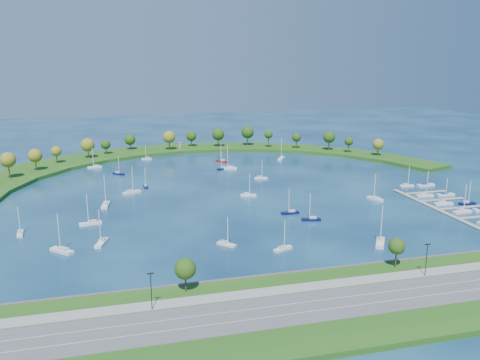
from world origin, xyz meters
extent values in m
plane|color=#071E40|center=(0.00, 0.00, 0.00)|extent=(700.00, 700.00, 0.00)
cube|color=#214E15|center=(0.00, -124.00, 0.80)|extent=(420.00, 42.00, 1.60)
cube|color=#474442|center=(0.00, -102.50, 0.90)|extent=(420.00, 1.20, 1.80)
cube|color=#515154|center=(0.00, -124.00, 1.66)|extent=(420.00, 16.00, 0.12)
cube|color=gray|center=(0.00, -113.00, 1.66)|extent=(420.00, 5.00, 0.12)
cube|color=silver|center=(0.00, -126.50, 1.73)|extent=(420.00, 0.15, 0.02)
cube|color=silver|center=(0.00, -121.50, 1.73)|extent=(420.00, 0.15, 0.02)
cylinder|color=#382314|center=(-40.00, -107.00, 4.22)|extent=(0.56, 0.56, 5.25)
sphere|color=#244411|center=(-40.00, -107.00, 8.05)|extent=(6.00, 6.00, 6.00)
cylinder|color=#382314|center=(25.00, -107.00, 4.40)|extent=(0.56, 0.56, 5.60)
sphere|color=#244411|center=(25.00, -107.00, 8.24)|extent=(5.20, 5.20, 5.20)
cylinder|color=black|center=(-50.00, -115.00, 6.60)|extent=(0.24, 0.24, 10.00)
cylinder|color=black|center=(30.00, -115.00, 6.60)|extent=(0.24, 0.24, 10.00)
cube|color=#214E15|center=(-104.03, 64.58, 1.00)|extent=(54.07, 56.09, 2.00)
cube|color=#214E15|center=(-83.21, 87.27, 1.00)|extent=(55.20, 54.07, 2.00)
cube|color=#214E15|center=(-57.57, 104.32, 1.00)|extent=(53.65, 48.47, 2.00)
cube|color=#214E15|center=(-28.60, 114.76, 1.00)|extent=(49.62, 39.75, 2.00)
cube|color=#214E15|center=(2.03, 117.98, 1.00)|extent=(44.32, 29.96, 2.00)
cube|color=#214E15|center=(32.54, 113.79, 1.00)|extent=(49.49, 38.05, 2.00)
cube|color=#214E15|center=(61.17, 102.44, 1.00)|extent=(51.13, 44.12, 2.00)
cube|color=#214E15|center=(86.25, 84.58, 1.00)|extent=(49.19, 47.96, 2.00)
cube|color=#214E15|center=(106.34, 61.24, 1.00)|extent=(43.90, 49.49, 2.00)
cube|color=#214E15|center=(120.28, 33.78, 1.00)|extent=(35.67, 48.74, 2.00)
cylinder|color=#382314|center=(-109.81, 47.76, 6.15)|extent=(0.56, 0.56, 8.29)
sphere|color=olive|center=(-109.81, 47.76, 11.92)|extent=(8.15, 8.15, 8.15)
cylinder|color=#382314|center=(-98.50, 63.95, 5.53)|extent=(0.56, 0.56, 7.06)
sphere|color=olive|center=(-98.50, 63.95, 10.60)|extent=(7.69, 7.69, 7.69)
cylinder|color=#382314|center=(-88.91, 82.59, 5.04)|extent=(0.56, 0.56, 6.08)
sphere|color=olive|center=(-88.91, 82.59, 9.33)|extent=(6.22, 6.22, 6.22)
cylinder|color=#382314|center=(-70.98, 93.98, 5.35)|extent=(0.56, 0.56, 6.70)
sphere|color=olive|center=(-70.98, 93.98, 10.42)|extent=(8.57, 8.57, 8.57)
cylinder|color=#382314|center=(-60.02, 105.36, 4.52)|extent=(0.56, 0.56, 5.03)
sphere|color=#244411|center=(-60.02, 105.36, 8.27)|extent=(6.21, 6.21, 6.21)
cylinder|color=#382314|center=(-43.72, 117.86, 4.70)|extent=(0.56, 0.56, 5.39)
sphere|color=#244411|center=(-43.72, 117.86, 8.88)|extent=(7.45, 7.45, 7.45)
cylinder|color=#382314|center=(-17.65, 109.97, 5.61)|extent=(0.56, 0.56, 7.22)
sphere|color=olive|center=(-17.65, 109.97, 10.93)|extent=(8.57, 8.57, 8.57)
cylinder|color=#382314|center=(-0.64, 119.81, 4.96)|extent=(0.56, 0.56, 5.93)
sphere|color=#244411|center=(-0.64, 119.81, 9.37)|extent=(7.22, 7.22, 7.22)
cylinder|color=#382314|center=(17.62, 113.73, 5.57)|extent=(0.56, 0.56, 7.13)
sphere|color=#244411|center=(17.62, 113.73, 10.87)|extent=(8.71, 8.71, 8.71)
cylinder|color=#382314|center=(39.11, 113.07, 5.93)|extent=(0.56, 0.56, 7.87)
sphere|color=#244411|center=(39.11, 113.07, 11.67)|extent=(9.00, 9.00, 9.00)
cylinder|color=#382314|center=(51.24, 101.55, 6.04)|extent=(0.56, 0.56, 8.08)
sphere|color=#244411|center=(51.24, 101.55, 11.23)|extent=(5.75, 5.75, 5.75)
cylinder|color=#382314|center=(69.18, 93.46, 5.23)|extent=(0.56, 0.56, 6.47)
sphere|color=#244411|center=(69.18, 93.46, 9.71)|extent=(6.21, 6.21, 6.21)
cylinder|color=#382314|center=(87.93, 80.55, 5.73)|extent=(0.56, 0.56, 7.46)
sphere|color=#244411|center=(87.93, 80.55, 11.06)|extent=(8.03, 8.03, 8.03)
cylinder|color=#382314|center=(97.10, 69.17, 5.21)|extent=(0.56, 0.56, 6.42)
sphere|color=#244411|center=(97.10, 69.17, 9.55)|extent=(5.66, 5.66, 5.66)
cylinder|color=#382314|center=(110.44, 54.33, 5.03)|extent=(0.56, 0.56, 6.07)
sphere|color=olive|center=(110.44, 54.33, 9.51)|extent=(7.18, 7.18, 7.18)
cylinder|color=gray|center=(-9.60, 115.32, 3.84)|extent=(2.20, 2.20, 3.68)
cylinder|color=gray|center=(-9.60, 115.32, 5.83)|extent=(2.60, 2.60, 0.30)
cube|color=gray|center=(78.00, -61.00, 0.35)|extent=(2.20, 82.00, 0.40)
cube|color=gray|center=(90.10, -54.40, 0.35)|extent=(22.00, 2.00, 0.40)
cube|color=gray|center=(90.10, -41.20, 0.35)|extent=(22.00, 2.00, 0.40)
cylinder|color=#382314|center=(101.00, -41.20, 0.60)|extent=(0.36, 0.36, 1.60)
cube|color=gray|center=(90.10, -28.00, 0.35)|extent=(22.00, 2.00, 0.40)
cylinder|color=#382314|center=(101.00, -28.00, 0.60)|extent=(0.36, 0.36, 1.60)
cube|color=white|center=(32.78, -84.66, 0.59)|extent=(7.55, 9.77, 1.18)
cube|color=silver|center=(33.30, -83.83, 1.59)|extent=(3.46, 3.93, 0.82)
cylinder|color=silver|center=(32.36, -85.33, 7.80)|extent=(0.32, 0.32, 13.25)
cube|color=white|center=(-67.03, -36.23, 0.52)|extent=(8.95, 3.63, 1.04)
cube|color=silver|center=(-66.17, -36.10, 1.41)|extent=(3.25, 2.11, 0.73)
cylinder|color=silver|center=(-67.72, -36.32, 6.91)|extent=(0.32, 0.32, 11.73)
cube|color=white|center=(49.42, 68.26, 0.58)|extent=(7.56, 9.46, 1.15)
cube|color=silver|center=(49.95, 69.06, 1.55)|extent=(3.43, 3.83, 0.81)
cylinder|color=silver|center=(48.99, 67.62, 7.62)|extent=(0.32, 0.32, 12.94)
cube|color=white|center=(-2.35, -81.00, 0.43)|extent=(7.41, 4.70, 0.86)
cube|color=silver|center=(-3.01, -81.29, 1.17)|extent=(2.87, 2.29, 0.60)
cylinder|color=silver|center=(-1.82, -80.77, 5.72)|extent=(0.32, 0.32, 9.72)
cube|color=white|center=(-75.75, -63.82, 0.56)|extent=(8.44, 8.35, 1.11)
cube|color=silver|center=(-75.08, -64.47, 1.50)|extent=(3.59, 3.57, 0.78)
cylinder|color=silver|center=(-76.28, -63.30, 7.37)|extent=(0.32, 0.32, 12.52)
cube|color=white|center=(-34.95, 90.00, 0.39)|extent=(6.55, 2.13, 0.78)
cube|color=silver|center=(-34.30, 89.97, 1.05)|extent=(2.32, 1.38, 0.54)
cylinder|color=silver|center=(-35.46, 90.03, 5.14)|extent=(0.32, 0.32, 8.73)
cube|color=white|center=(-67.03, 72.12, 0.50)|extent=(8.40, 2.70, 1.00)
cube|color=silver|center=(-66.20, 72.16, 1.35)|extent=(2.98, 1.76, 0.70)
cylinder|color=silver|center=(-67.69, 72.09, 6.60)|extent=(0.32, 0.32, 11.21)
cube|color=white|center=(9.75, 48.57, 0.58)|extent=(9.96, 6.61, 1.17)
cube|color=silver|center=(10.63, 48.15, 1.58)|extent=(3.89, 3.18, 0.82)
cylinder|color=silver|center=(9.04, 48.90, 7.73)|extent=(0.32, 0.32, 13.13)
cube|color=#0A0E3E|center=(5.63, 48.95, 0.43)|extent=(7.02, 5.74, 0.86)
cube|color=silver|center=(6.22, 49.36, 1.16)|extent=(2.86, 2.59, 0.60)
cylinder|color=silver|center=(5.16, 48.62, 5.69)|extent=(0.32, 0.32, 9.67)
cube|color=white|center=(4.83, -11.30, 0.45)|extent=(7.73, 3.81, 0.89)
cube|color=silver|center=(4.11, -11.12, 1.21)|extent=(2.88, 2.04, 0.63)
cylinder|color=silver|center=(5.41, -11.44, 5.92)|extent=(0.32, 0.32, 10.05)
cube|color=white|center=(-20.18, -71.88, 0.43)|extent=(6.30, 6.68, 0.86)
cube|color=silver|center=(-20.66, -71.35, 1.16)|extent=(2.73, 2.81, 0.60)
cylinder|color=silver|center=(-19.80, -72.31, 5.71)|extent=(0.32, 0.32, 9.69)
cube|color=#0A0E3E|center=(-53.75, 50.86, 0.44)|extent=(6.61, 6.55, 0.87)
cube|color=silver|center=(-54.26, 51.37, 1.18)|extent=(2.81, 2.80, 0.61)
cylinder|color=silver|center=(-53.33, 50.45, 5.78)|extent=(0.32, 0.32, 9.82)
cube|color=#0A0E3E|center=(19.39, -53.50, 0.47)|extent=(8.11, 4.00, 0.94)
cube|color=silver|center=(20.15, -53.69, 1.27)|extent=(3.02, 2.14, 0.66)
cylinder|color=silver|center=(18.78, -53.35, 6.21)|extent=(0.32, 0.32, 10.55)
cube|color=#0A0E3E|center=(14.27, -42.92, 0.46)|extent=(7.68, 2.21, 0.92)
cube|color=silver|center=(15.04, -42.91, 1.24)|extent=(2.69, 1.52, 0.64)
cylinder|color=silver|center=(13.66, -42.92, 6.09)|extent=(0.32, 0.32, 10.34)
cube|color=white|center=(20.77, 20.31, 0.43)|extent=(7.42, 3.02, 0.86)
cube|color=silver|center=(20.06, 20.42, 1.17)|extent=(2.70, 1.75, 0.61)
cylinder|color=silver|center=(21.34, 20.23, 5.73)|extent=(0.32, 0.32, 9.73)
cube|color=maroon|center=(10.17, 69.47, 0.47)|extent=(6.93, 7.37, 0.95)
cube|color=silver|center=(10.70, 68.88, 1.28)|extent=(3.00, 3.10, 0.66)
cylinder|color=silver|center=(9.75, 69.94, 6.29)|extent=(0.32, 0.32, 10.68)
cube|color=white|center=(-61.10, -11.49, 0.59)|extent=(4.13, 10.12, 1.18)
cube|color=silver|center=(-61.24, -12.46, 1.59)|extent=(2.40, 3.68, 0.83)
cylinder|color=silver|center=(-60.99, -10.71, 7.81)|extent=(0.32, 0.32, 13.27)
cube|color=#0A0E3E|center=(-41.35, 17.88, 0.42)|extent=(2.37, 7.12, 0.84)
cube|color=silver|center=(-41.39, 18.58, 1.14)|extent=(1.52, 2.53, 0.59)
cylinder|color=silver|center=(-41.32, 17.32, 5.58)|extent=(0.32, 0.32, 9.47)
cube|color=white|center=(-62.74, -59.39, 0.53)|extent=(5.09, 9.18, 1.06)
cube|color=silver|center=(-62.46, -58.55, 1.43)|extent=(2.60, 3.48, 0.74)
cylinder|color=silver|center=(-62.96, -60.07, 7.03)|extent=(0.32, 0.32, 11.94)
cube|color=white|center=(-92.16, -41.28, 0.44)|extent=(2.65, 7.49, 0.88)
cube|color=silver|center=(-92.10, -42.01, 1.19)|extent=(1.64, 2.68, 0.62)
cylinder|color=silver|center=(-92.20, -40.69, 5.84)|extent=(0.32, 0.32, 9.92)
cube|color=white|center=(60.00, -32.56, 0.49)|extent=(4.91, 8.48, 0.98)
cube|color=silver|center=(60.28, -33.33, 1.33)|extent=(2.47, 3.24, 0.69)
cylinder|color=silver|center=(59.78, -31.94, 6.51)|extent=(0.32, 0.32, 11.05)
cube|color=white|center=(-48.69, 7.79, 0.54)|extent=(9.23, 6.07, 1.08)
cube|color=silver|center=(-49.51, 7.41, 1.46)|extent=(3.60, 2.93, 0.76)
cylinder|color=silver|center=(-48.04, 8.09, 7.16)|extent=(0.32, 0.32, 12.15)
cube|color=white|center=(85.60, -60.38, 0.51)|extent=(8.73, 3.30, 1.02)
cube|color=silver|center=(84.75, -60.47, 1.38)|extent=(3.15, 1.98, 0.72)
cylinder|color=silver|center=(86.28, -60.31, 6.78)|extent=(0.32, 0.32, 11.51)
cube|color=white|center=(85.60, -47.78, 0.50)|extent=(8.56, 3.39, 1.00)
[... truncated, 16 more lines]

